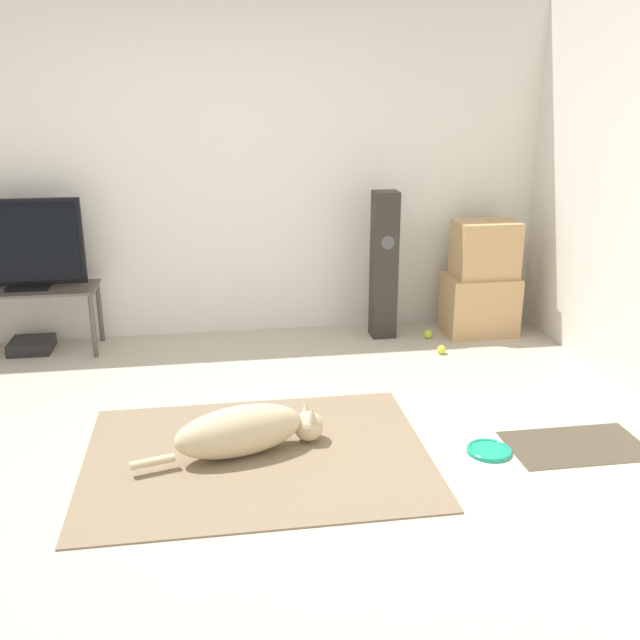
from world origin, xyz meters
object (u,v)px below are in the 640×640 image
object	(u,v)px
cardboard_box_lower	(479,305)
cardboard_box_upper	(485,249)
frisbee	(489,450)
game_console	(32,345)
tv	(24,245)
tennis_ball_by_boxes	(442,350)
floor_speaker	(384,265)
tv_stand	(30,297)
dog	(246,431)
tennis_ball_near_speaker	(428,334)

from	to	relation	value
cardboard_box_lower	cardboard_box_upper	world-z (taller)	cardboard_box_upper
frisbee	game_console	bearing A→B (deg)	144.30
tv	tennis_ball_by_boxes	world-z (taller)	tv
frisbee	floor_speaker	size ratio (longest dim) A/B	0.21
tv	frisbee	bearing A→B (deg)	-35.83
cardboard_box_lower	game_console	size ratio (longest dim) A/B	1.82
cardboard_box_lower	tv_stand	distance (m)	3.41
tennis_ball_by_boxes	game_console	bearing A→B (deg)	169.95
cardboard_box_lower	game_console	xyz separation A→B (m)	(-3.45, 0.11, -0.19)
cardboard_box_lower	floor_speaker	world-z (taller)	floor_speaker
dog	tv	world-z (taller)	tv
cardboard_box_lower	cardboard_box_upper	distance (m)	0.45
tv_stand	cardboard_box_upper	bearing A→B (deg)	-1.42
cardboard_box_lower	tv_stand	xyz separation A→B (m)	(-3.40, 0.09, 0.19)
tv_stand	tv	world-z (taller)	tv
floor_speaker	tv_stand	distance (m)	2.63
dog	cardboard_box_lower	world-z (taller)	cardboard_box_lower
tennis_ball_near_speaker	tv_stand	bearing A→B (deg)	176.96
dog	frisbee	distance (m)	1.32
dog	tv_stand	bearing A→B (deg)	128.81
tennis_ball_near_speaker	cardboard_box_lower	bearing A→B (deg)	9.35
floor_speaker	tennis_ball_by_boxes	distance (m)	0.79
cardboard_box_lower	cardboard_box_upper	bearing A→B (deg)	5.14
dog	tennis_ball_by_boxes	size ratio (longest dim) A/B	15.63
tv	cardboard_box_lower	bearing A→B (deg)	-1.50
cardboard_box_upper	tennis_ball_by_boxes	world-z (taller)	cardboard_box_upper
tv	game_console	world-z (taller)	tv
tv	tennis_ball_by_boxes	bearing A→B (deg)	-9.80
tv	tennis_ball_by_boxes	size ratio (longest dim) A/B	12.54
cardboard_box_lower	floor_speaker	bearing A→B (deg)	176.40
cardboard_box_upper	floor_speaker	size ratio (longest dim) A/B	0.42
dog	frisbee	world-z (taller)	dog
tv	tennis_ball_near_speaker	bearing A→B (deg)	-3.09
dog	frisbee	size ratio (longest dim) A/B	4.29
frisbee	tennis_ball_near_speaker	bearing A→B (deg)	83.22
tennis_ball_by_boxes	floor_speaker	bearing A→B (deg)	125.57
cardboard_box_upper	tennis_ball_by_boxes	bearing A→B (deg)	-136.97
floor_speaker	tv_stand	xyz separation A→B (m)	(-2.63, 0.04, -0.15)
dog	game_console	distance (m)	2.37
floor_speaker	tv_stand	size ratio (longest dim) A/B	1.19
tv_stand	tennis_ball_near_speaker	size ratio (longest dim) A/B	14.47
frisbee	tv	distance (m)	3.49
frisbee	tv	bearing A→B (deg)	144.17
tv	floor_speaker	bearing A→B (deg)	-0.87
tv_stand	tennis_ball_by_boxes	distance (m)	3.03
dog	cardboard_box_lower	xyz separation A→B (m)	(1.95, 1.72, 0.09)
tennis_ball_near_speaker	game_console	xyz separation A→B (m)	(-3.01, 0.18, 0.01)
tv	game_console	distance (m)	0.77
floor_speaker	tennis_ball_near_speaker	world-z (taller)	floor_speaker
frisbee	floor_speaker	xyz separation A→B (m)	(-0.12, 1.95, 0.56)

